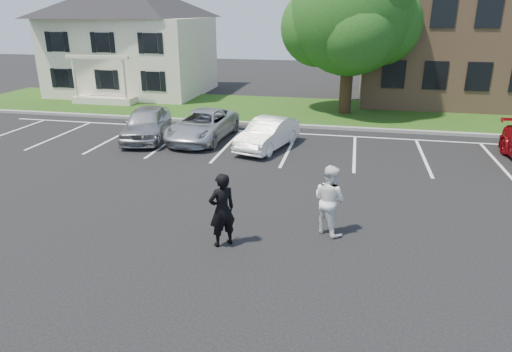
{
  "coord_description": "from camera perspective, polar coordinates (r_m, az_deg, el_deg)",
  "views": [
    {
      "loc": [
        2.55,
        -11.01,
        5.74
      ],
      "look_at": [
        0.0,
        1.0,
        1.25
      ],
      "focal_mm": 32.0,
      "sensor_mm": 36.0,
      "label": 1
    }
  ],
  "objects": [
    {
      "name": "stall_lines",
      "position": [
        20.8,
        8.37,
        3.87
      ],
      "size": [
        34.0,
        5.36,
        0.01
      ],
      "color": "white",
      "rests_on": "ground"
    },
    {
      "name": "ground_plane",
      "position": [
        12.68,
        -0.95,
        -6.84
      ],
      "size": [
        90.0,
        90.0,
        0.0
      ],
      "primitive_type": "plane",
      "color": "black",
      "rests_on": "ground"
    },
    {
      "name": "car_silver_minivan",
      "position": [
        21.47,
        -6.7,
        6.32
      ],
      "size": [
        2.58,
        5.03,
        1.36
      ],
      "primitive_type": "imported",
      "rotation": [
        0.0,
        0.0,
        -0.07
      ],
      "color": "#B9BCC2",
      "rests_on": "ground"
    },
    {
      "name": "car_white_sedan",
      "position": [
        19.93,
        1.48,
        5.29
      ],
      "size": [
        2.41,
        4.18,
        1.3
      ],
      "primitive_type": "imported",
      "rotation": [
        0.0,
        0.0,
        -0.28
      ],
      "color": "white",
      "rests_on": "ground"
    },
    {
      "name": "grass_strip",
      "position": [
        27.72,
        6.52,
        8.1
      ],
      "size": [
        44.0,
        8.0,
        0.08
      ],
      "primitive_type": "cube",
      "color": "#274614",
      "rests_on": "ground"
    },
    {
      "name": "tree",
      "position": [
        26.91,
        11.95,
        18.85
      ],
      "size": [
        7.8,
        7.2,
        8.8
      ],
      "color": "black",
      "rests_on": "ground"
    },
    {
      "name": "man_white_shirt",
      "position": [
        12.34,
        9.14,
        -2.95
      ],
      "size": [
        1.19,
        1.15,
        1.93
      ],
      "primitive_type": "imported",
      "rotation": [
        0.0,
        0.0,
        2.5
      ],
      "color": "white",
      "rests_on": "ground"
    },
    {
      "name": "man_black_suit",
      "position": [
        11.57,
        -4.27,
        -4.27
      ],
      "size": [
        0.85,
        0.83,
        1.96
      ],
      "primitive_type": "imported",
      "rotation": [
        0.0,
        0.0,
        3.87
      ],
      "color": "black",
      "rests_on": "ground"
    },
    {
      "name": "curb",
      "position": [
        23.84,
        5.54,
        6.25
      ],
      "size": [
        40.0,
        0.3,
        0.15
      ],
      "primitive_type": "cube",
      "color": "gray",
      "rests_on": "ground"
    },
    {
      "name": "car_silver_west",
      "position": [
        21.99,
        -13.52,
        6.44
      ],
      "size": [
        2.7,
        4.74,
        1.52
      ],
      "primitive_type": "imported",
      "rotation": [
        0.0,
        0.0,
        0.21
      ],
      "color": "#A7A6AB",
      "rests_on": "ground"
    },
    {
      "name": "house",
      "position": [
        34.72,
        -15.26,
        16.27
      ],
      "size": [
        10.3,
        9.22,
        7.6
      ],
      "color": "beige",
      "rests_on": "ground"
    }
  ]
}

